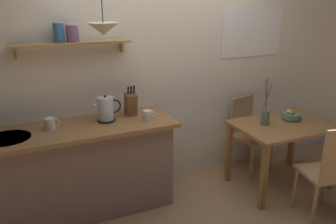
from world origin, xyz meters
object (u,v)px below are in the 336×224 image
object	(u,v)px
fruit_bowl	(291,115)
coffee_mug_by_sink	(50,124)
pendant_lamp	(103,29)
electric_kettle	(106,109)
dining_chair_near	(330,170)
knife_block	(131,104)
dining_chair_far	(247,130)
twig_vase	(265,117)
dining_table	(282,134)
coffee_mug_spare	(148,115)

from	to	relation	value
fruit_bowl	coffee_mug_by_sink	xyz separation A→B (m)	(-2.52, 0.33, 0.17)
pendant_lamp	electric_kettle	bearing A→B (deg)	84.29
dining_chair_near	knife_block	size ratio (longest dim) A/B	3.16
dining_chair_far	electric_kettle	xyz separation A→B (m)	(-1.74, -0.07, 0.52)
fruit_bowl	twig_vase	size ratio (longest dim) A/B	0.40
twig_vase	dining_chair_far	bearing A→B (deg)	74.92
twig_vase	coffee_mug_by_sink	distance (m)	2.17
electric_kettle	twig_vase	bearing A→B (deg)	-11.81
electric_kettle	pendant_lamp	xyz separation A→B (m)	(-0.01, -0.14, 0.76)
dining_table	dining_chair_far	world-z (taller)	dining_chair_far
coffee_mug_by_sink	fruit_bowl	bearing A→B (deg)	-7.37
dining_table	fruit_bowl	distance (m)	0.25
knife_block	dining_chair_far	bearing A→B (deg)	0.51
electric_kettle	coffee_mug_spare	bearing A→B (deg)	-19.41
electric_kettle	pendant_lamp	size ratio (longest dim) A/B	0.51
dining_chair_near	coffee_mug_by_sink	distance (m)	2.58
dining_chair_near	dining_chair_far	bearing A→B (deg)	92.09
dining_chair_far	pendant_lamp	size ratio (longest dim) A/B	1.74
dining_chair_near	pendant_lamp	xyz separation A→B (m)	(-1.80, 0.97, 1.25)
dining_table	knife_block	distance (m)	1.69
knife_block	coffee_mug_spare	bearing A→B (deg)	-60.68
coffee_mug_spare	fruit_bowl	bearing A→B (deg)	-7.18
dining_chair_near	fruit_bowl	distance (m)	0.84
dining_chair_far	coffee_mug_spare	bearing A→B (deg)	-171.59
dining_chair_far	dining_chair_near	bearing A→B (deg)	-87.91
dining_chair_near	coffee_mug_by_sink	bearing A→B (deg)	154.47
twig_vase	electric_kettle	distance (m)	1.68
fruit_bowl	coffee_mug_by_sink	distance (m)	2.55
dining_chair_near	twig_vase	distance (m)	0.83
fruit_bowl	coffee_mug_by_sink	size ratio (longest dim) A/B	1.53
coffee_mug_spare	twig_vase	bearing A→B (deg)	-9.48
coffee_mug_spare	pendant_lamp	xyz separation A→B (m)	(-0.38, -0.01, 0.83)
dining_chair_far	electric_kettle	distance (m)	1.82
twig_vase	coffee_mug_spare	world-z (taller)	twig_vase
fruit_bowl	coffee_mug_by_sink	bearing A→B (deg)	172.63
electric_kettle	coffee_mug_spare	size ratio (longest dim) A/B	2.07
twig_vase	coffee_mug_by_sink	size ratio (longest dim) A/B	3.82
electric_kettle	coffee_mug_spare	distance (m)	0.40
dining_table	twig_vase	distance (m)	0.30
dining_table	twig_vase	xyz separation A→B (m)	(-0.20, 0.07, 0.21)
coffee_mug_spare	pendant_lamp	distance (m)	0.92
knife_block	pendant_lamp	distance (m)	0.83
dining_chair_far	knife_block	world-z (taller)	knife_block
dining_table	dining_chair_near	xyz separation A→B (m)	(-0.05, -0.70, -0.08)
dining_table	electric_kettle	distance (m)	1.92
coffee_mug_by_sink	coffee_mug_spare	distance (m)	0.89
dining_chair_far	knife_block	bearing A→B (deg)	-179.49
dining_chair_far	coffee_mug_spare	xyz separation A→B (m)	(-1.37, -0.20, 0.46)
coffee_mug_by_sink	dining_table	bearing A→B (deg)	-9.70
fruit_bowl	twig_vase	xyz separation A→B (m)	(-0.38, -0.00, 0.03)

